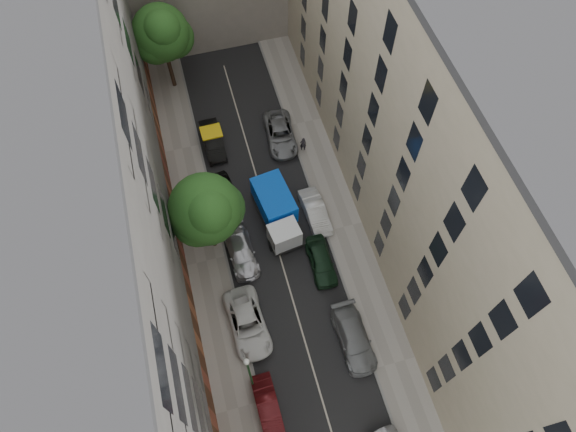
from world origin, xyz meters
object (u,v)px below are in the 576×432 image
object	(u,v)px
car_left_5	(213,141)
car_left_1	(267,404)
car_left_2	(248,323)
tarp_truck	(277,211)
tree_far	(163,35)
lamp_post	(249,372)
car_right_3	(315,212)
car_left_3	(241,251)
car_right_2	(321,261)
car_right_1	(354,339)
car_right_4	(280,134)
tree_mid	(207,211)
pedestrian	(303,144)
car_left_4	(226,191)

from	to	relation	value
car_left_5	car_left_1	bearing A→B (deg)	-93.29
car_left_2	car_left_5	size ratio (longest dim) A/B	1.21
car_left_1	tarp_truck	bearing A→B (deg)	71.60
car_left_1	tree_far	xyz separation A→B (m)	(-1.24, 29.78, 5.34)
car_left_5	lamp_post	size ratio (longest dim) A/B	0.64
tarp_truck	car_right_3	xyz separation A→B (m)	(3.00, -0.40, -0.80)
car_left_3	tree_far	world-z (taller)	tree_far
car_right_2	lamp_post	world-z (taller)	lamp_post
car_left_3	tree_far	bearing A→B (deg)	93.40
car_right_1	car_right_3	bearing A→B (deg)	86.97
car_right_4	tree_mid	world-z (taller)	tree_mid
tree_mid	car_right_2	bearing A→B (deg)	-26.95
tarp_truck	car_right_2	distance (m)	5.16
tarp_truck	car_right_3	size ratio (longest dim) A/B	1.44
tree_mid	lamp_post	world-z (taller)	tree_mid
car_right_2	lamp_post	xyz separation A→B (m)	(-7.00, -7.36, 3.67)
car_left_1	pedestrian	xyz separation A→B (m)	(8.10, 19.52, 0.25)
pedestrian	car_right_2	bearing A→B (deg)	89.57
car_left_4	car_right_3	size ratio (longest dim) A/B	0.86
car_right_3	lamp_post	world-z (taller)	lamp_post
car_right_2	car_left_1	bearing A→B (deg)	-124.47
car_left_3	car_left_5	distance (m)	10.84
car_left_1	car_left_3	bearing A→B (deg)	84.92
pedestrian	car_right_1	bearing A→B (deg)	94.31
car_left_1	car_right_2	distance (m)	10.88
car_right_1	tree_far	size ratio (longest dim) A/B	0.59
car_left_3	pedestrian	size ratio (longest dim) A/B	3.18
car_right_4	car_left_4	bearing A→B (deg)	-138.25
car_left_3	tree_far	distance (m)	19.43
car_left_5	car_right_2	distance (m)	14.38
car_left_2	car_right_1	bearing A→B (deg)	-26.72
car_right_2	car_right_4	size ratio (longest dim) A/B	0.83
car_left_4	lamp_post	world-z (taller)	lamp_post
car_left_1	car_left_4	bearing A→B (deg)	86.28
car_left_2	car_left_4	distance (m)	11.23
tree_mid	car_left_3	bearing A→B (deg)	-37.63
car_right_2	car_right_3	world-z (taller)	car_right_2
car_right_4	car_left_1	bearing A→B (deg)	-102.84
car_left_3	tree_mid	bearing A→B (deg)	139.49
tree_mid	lamp_post	size ratio (longest dim) A/B	1.14
car_left_2	car_left_4	size ratio (longest dim) A/B	1.45
car_left_5	car_right_2	size ratio (longest dim) A/B	1.05
car_left_2	lamp_post	bearing A→B (deg)	-101.25
car_right_2	lamp_post	distance (m)	10.80
car_right_4	pedestrian	xyz separation A→B (m)	(1.55, -1.68, 0.19)
tree_mid	car_right_1	bearing A→B (deg)	-52.02
tarp_truck	car_right_2	size ratio (longest dim) A/B	1.46
tree_far	car_left_2	bearing A→B (deg)	-87.05
tarp_truck	tree_far	distance (m)	17.83
car_right_3	pedestrian	size ratio (longest dim) A/B	2.87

